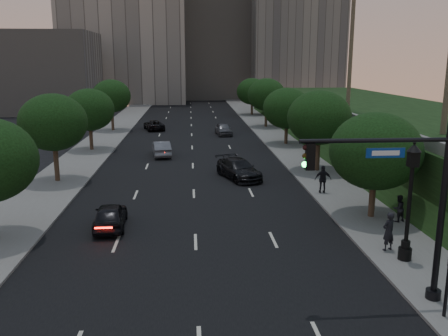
{
  "coord_description": "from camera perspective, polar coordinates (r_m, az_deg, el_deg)",
  "views": [
    {
      "loc": [
        -0.19,
        -17.73,
        9.02
      ],
      "look_at": [
        1.53,
        6.14,
        3.6
      ],
      "focal_mm": 38.0,
      "sensor_mm": 36.0,
      "label": 1
    }
  ],
  "objects": [
    {
      "name": "street_lamp",
      "position": [
        22.76,
        21.36,
        -4.43
      ],
      "size": [
        0.64,
        0.64,
        5.62
      ],
      "color": "black",
      "rests_on": "ground"
    },
    {
      "name": "sidewalk_left",
      "position": [
        49.59,
        -15.77,
        1.88
      ],
      "size": [
        4.5,
        140.0,
        0.15
      ],
      "primitive_type": "cube",
      "color": "slate",
      "rests_on": "ground"
    },
    {
      "name": "sedan_far_right",
      "position": [
        59.06,
        -0.07,
        4.71
      ],
      "size": [
        2.18,
        4.55,
        1.5
      ],
      "primitive_type": "imported",
      "rotation": [
        0.0,
        0.0,
        0.09
      ],
      "color": "#525459",
      "rests_on": "ground"
    },
    {
      "name": "sedan_near_right",
      "position": [
        37.06,
        1.76,
        -0.12
      ],
      "size": [
        3.75,
        5.67,
        1.53
      ],
      "primitive_type": "imported",
      "rotation": [
        0.0,
        0.0,
        0.34
      ],
      "color": "black",
      "rests_on": "ground"
    },
    {
      "name": "ground",
      "position": [
        19.89,
        -3.24,
        -14.22
      ],
      "size": [
        160.0,
        160.0,
        0.0
      ],
      "primitive_type": "plane",
      "color": "black",
      "rests_on": "ground"
    },
    {
      "name": "tree_right_d",
      "position": [
        65.73,
        5.12,
        8.78
      ],
      "size": [
        5.2,
        5.2,
        6.74
      ],
      "color": "#38281C",
      "rests_on": "ground"
    },
    {
      "name": "tree_left_d",
      "position": [
        63.7,
        -13.4,
        8.42
      ],
      "size": [
        5.0,
        5.0,
        6.71
      ],
      "color": "#38281C",
      "rests_on": "ground"
    },
    {
      "name": "pedestrian_a",
      "position": [
        24.05,
        19.18,
        -7.22
      ],
      "size": [
        0.81,
        0.69,
        1.89
      ],
      "primitive_type": "imported",
      "rotation": [
        0.0,
        0.0,
        3.55
      ],
      "color": "black",
      "rests_on": "sidewalk_right"
    },
    {
      "name": "office_block_right",
      "position": [
        116.62,
        8.21,
        17.05
      ],
      "size": [
        20.0,
        22.0,
        36.0
      ],
      "primitive_type": "cube",
      "color": "gray",
      "rests_on": "ground"
    },
    {
      "name": "office_block_left",
      "position": [
        110.82,
        -11.75,
        16.12
      ],
      "size": [
        26.0,
        20.0,
        32.0
      ],
      "primitive_type": "cube",
      "color": "gray",
      "rests_on": "ground"
    },
    {
      "name": "tree_right_c",
      "position": [
        52.04,
        7.57,
        7.14
      ],
      "size": [
        5.2,
        5.2,
        6.24
      ],
      "color": "#38281C",
      "rests_on": "ground"
    },
    {
      "name": "parapet_wall",
      "position": [
        47.96,
        12.56,
        6.87
      ],
      "size": [
        0.35,
        90.0,
        0.7
      ],
      "primitive_type": "cube",
      "color": "slate",
      "rests_on": "embankment"
    },
    {
      "name": "tree_right_b",
      "position": [
        39.42,
        11.39,
        5.95
      ],
      "size": [
        5.2,
        5.2,
        6.74
      ],
      "color": "#38281C",
      "rests_on": "ground"
    },
    {
      "name": "tree_right_e",
      "position": [
        80.57,
        3.4,
        9.18
      ],
      "size": [
        5.2,
        5.2,
        6.24
      ],
      "color": "#38281C",
      "rests_on": "ground"
    },
    {
      "name": "sedan_far_left",
      "position": [
        64.09,
        -8.43,
        5.14
      ],
      "size": [
        3.36,
        5.23,
        1.34
      ],
      "primitive_type": "imported",
      "rotation": [
        0.0,
        0.0,
        3.39
      ],
      "color": "black",
      "rests_on": "ground"
    },
    {
      "name": "office_block_mid",
      "position": [
        119.96,
        -1.21,
        14.66
      ],
      "size": [
        22.0,
        18.0,
        26.0
      ],
      "primitive_type": "cube",
      "color": "gray",
      "rests_on": "ground"
    },
    {
      "name": "pedestrian_b",
      "position": [
        28.46,
        20.26,
        -4.57
      ],
      "size": [
        0.9,
        0.8,
        1.55
      ],
      "primitive_type": "imported",
      "rotation": [
        0.0,
        0.0,
        3.46
      ],
      "color": "black",
      "rests_on": "sidewalk_right"
    },
    {
      "name": "sedan_mid_left",
      "position": [
        46.23,
        -7.53,
        2.34
      ],
      "size": [
        2.18,
        4.68,
        1.48
      ],
      "primitive_type": "imported",
      "rotation": [
        0.0,
        0.0,
        3.28
      ],
      "color": "slate",
      "rests_on": "ground"
    },
    {
      "name": "sedan_near_left",
      "position": [
        26.94,
        -13.53,
        -5.58
      ],
      "size": [
        1.9,
        4.24,
        1.42
      ],
      "primitive_type": "imported",
      "rotation": [
        0.0,
        0.0,
        3.2
      ],
      "color": "black",
      "rests_on": "ground"
    },
    {
      "name": "tree_left_b",
      "position": [
        37.4,
        -19.87,
        5.18
      ],
      "size": [
        5.0,
        5.0,
        6.71
      ],
      "color": "#38281C",
      "rests_on": "ground"
    },
    {
      "name": "sidewalk_right",
      "position": [
        49.67,
        8.08,
        2.26
      ],
      "size": [
        4.5,
        140.0,
        0.15
      ],
      "primitive_type": "cube",
      "color": "slate",
      "rests_on": "ground"
    },
    {
      "name": "tree_left_c",
      "position": [
        50.0,
        -15.89,
        6.75
      ],
      "size": [
        5.0,
        5.0,
        6.34
      ],
      "color": "#38281C",
      "rests_on": "ground"
    },
    {
      "name": "embankment",
      "position": [
        51.31,
        21.59,
        4.0
      ],
      "size": [
        18.0,
        90.0,
        4.0
      ],
      "primitive_type": "cube",
      "color": "black",
      "rests_on": "ground"
    },
    {
      "name": "road_surface",
      "position": [
        48.57,
        -3.84,
        2.04
      ],
      "size": [
        16.0,
        140.0,
        0.02
      ],
      "primitive_type": "cube",
      "color": "black",
      "rests_on": "ground"
    },
    {
      "name": "office_block_filler",
      "position": [
        91.47,
        -20.9,
        10.68
      ],
      "size": [
        18.0,
        16.0,
        14.0
      ],
      "primitive_type": "cube",
      "color": "gray",
      "rests_on": "ground"
    },
    {
      "name": "traffic_signal_mast",
      "position": [
        18.67,
        21.8,
        -4.83
      ],
      "size": [
        5.68,
        0.56,
        7.0
      ],
      "color": "black",
      "rests_on": "ground"
    },
    {
      "name": "tree_right_a",
      "position": [
        28.23,
        17.76,
        1.95
      ],
      "size": [
        5.2,
        5.2,
        6.24
      ],
      "color": "#38281C",
      "rests_on": "ground"
    },
    {
      "name": "pedestrian_c",
      "position": [
        33.16,
        11.82,
        -1.33
      ],
      "size": [
        1.16,
        0.59,
        1.9
      ],
      "primitive_type": "imported",
      "rotation": [
        0.0,
        0.0,
        3.02
      ],
      "color": "black",
      "rests_on": "sidewalk_right"
    }
  ]
}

